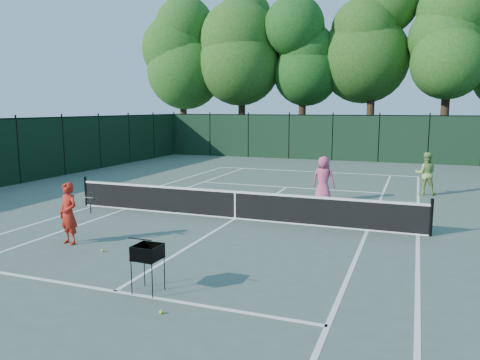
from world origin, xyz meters
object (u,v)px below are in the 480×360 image
(coach, at_px, (69,213))
(loose_ball_midcourt, at_px, (103,250))
(loose_ball_near_cart, at_px, (161,312))
(player_pink, at_px, (324,179))
(ball_hopper, at_px, (147,253))
(player_green, at_px, (426,174))

(coach, xyz_separation_m, loose_ball_midcourt, (1.22, -0.28, -0.78))
(coach, distance_m, loose_ball_near_cart, 5.27)
(player_pink, bearing_deg, ball_hopper, 90.77)
(player_green, bearing_deg, player_pink, 32.16)
(loose_ball_near_cart, height_order, loose_ball_midcourt, same)
(ball_hopper, xyz_separation_m, loose_ball_midcourt, (-2.42, 1.80, -0.75))
(player_green, bearing_deg, loose_ball_midcourt, 49.07)
(player_pink, bearing_deg, coach, 66.17)
(coach, xyz_separation_m, loose_ball_near_cart, (4.36, -2.84, -0.78))
(coach, distance_m, ball_hopper, 4.19)
(player_pink, xyz_separation_m, loose_ball_midcourt, (-3.91, -8.15, -0.83))
(player_pink, bearing_deg, player_green, -131.87)
(loose_ball_near_cart, bearing_deg, player_pink, 85.93)
(player_pink, bearing_deg, loose_ball_midcourt, 73.63)
(loose_ball_midcourt, bearing_deg, ball_hopper, -36.59)
(player_green, xyz_separation_m, loose_ball_midcourt, (-7.52, -11.06, -0.84))
(player_green, height_order, ball_hopper, player_green)
(player_green, distance_m, loose_ball_midcourt, 13.40)
(coach, bearing_deg, player_green, 64.49)
(coach, height_order, player_green, player_green)
(ball_hopper, xyz_separation_m, loose_ball_near_cart, (0.72, -0.77, -0.75))
(coach, relative_size, player_green, 0.93)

